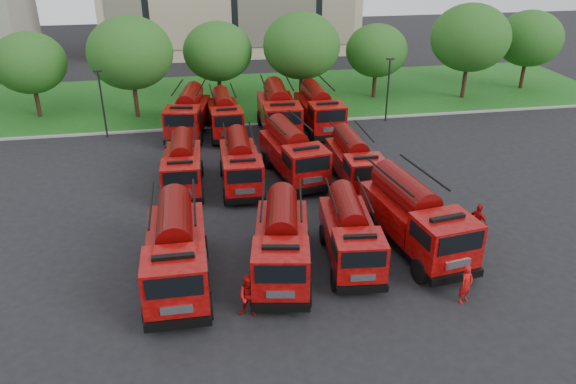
% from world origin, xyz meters
% --- Properties ---
extents(ground, '(140.00, 140.00, 0.00)m').
position_xyz_m(ground, '(0.00, 0.00, 0.00)').
color(ground, black).
rests_on(ground, ground).
extents(lawn, '(70.00, 16.00, 0.12)m').
position_xyz_m(lawn, '(0.00, 26.00, 0.06)').
color(lawn, '#165216').
rests_on(lawn, ground).
extents(curb, '(70.00, 0.30, 0.14)m').
position_xyz_m(curb, '(0.00, 17.90, 0.07)').
color(curb, gray).
rests_on(curb, ground).
extents(tree_1, '(5.71, 5.71, 6.98)m').
position_xyz_m(tree_1, '(-16.00, 23.00, 4.55)').
color(tree_1, '#382314').
rests_on(tree_1, ground).
extents(tree_2, '(6.72, 6.72, 8.22)m').
position_xyz_m(tree_2, '(-8.00, 21.50, 5.35)').
color(tree_2, '#382314').
rests_on(tree_2, ground).
extents(tree_3, '(5.88, 5.88, 7.19)m').
position_xyz_m(tree_3, '(-1.00, 24.00, 4.68)').
color(tree_3, '#382314').
rests_on(tree_3, ground).
extents(tree_4, '(6.55, 6.55, 8.01)m').
position_xyz_m(tree_4, '(6.00, 22.50, 5.22)').
color(tree_4, '#382314').
rests_on(tree_4, ground).
extents(tree_5, '(5.46, 5.46, 6.68)m').
position_xyz_m(tree_5, '(13.00, 23.50, 4.35)').
color(tree_5, '#382314').
rests_on(tree_5, ground).
extents(tree_6, '(6.89, 6.89, 8.42)m').
position_xyz_m(tree_6, '(21.00, 22.00, 5.49)').
color(tree_6, '#382314').
rests_on(tree_6, ground).
extents(tree_7, '(6.05, 6.05, 7.39)m').
position_xyz_m(tree_7, '(28.00, 24.00, 4.82)').
color(tree_7, '#382314').
rests_on(tree_7, ground).
extents(lamp_post_0, '(0.60, 0.25, 5.11)m').
position_xyz_m(lamp_post_0, '(-10.00, 17.20, 2.90)').
color(lamp_post_0, black).
rests_on(lamp_post_0, ground).
extents(lamp_post_1, '(0.60, 0.25, 5.11)m').
position_xyz_m(lamp_post_1, '(12.00, 17.20, 2.90)').
color(lamp_post_1, black).
rests_on(lamp_post_1, ground).
extents(fire_truck_0, '(2.80, 7.54, 3.42)m').
position_xyz_m(fire_truck_0, '(-4.69, -2.93, 1.72)').
color(fire_truck_0, black).
rests_on(fire_truck_0, ground).
extents(fire_truck_1, '(3.60, 7.30, 3.18)m').
position_xyz_m(fire_truck_1, '(0.03, -2.86, 1.60)').
color(fire_truck_1, black).
rests_on(fire_truck_1, ground).
extents(fire_truck_2, '(2.88, 6.66, 2.95)m').
position_xyz_m(fire_truck_2, '(3.42, -2.40, 1.48)').
color(fire_truck_2, black).
rests_on(fire_truck_2, ground).
extents(fire_truck_3, '(3.72, 7.89, 3.45)m').
position_xyz_m(fire_truck_3, '(6.84, -1.87, 1.74)').
color(fire_truck_3, black).
rests_on(fire_truck_3, ground).
extents(fire_truck_4, '(2.54, 6.53, 2.94)m').
position_xyz_m(fire_truck_4, '(-4.36, 7.30, 1.48)').
color(fire_truck_4, black).
rests_on(fire_truck_4, ground).
extents(fire_truck_5, '(2.54, 6.62, 2.99)m').
position_xyz_m(fire_truck_5, '(-0.87, 6.90, 1.50)').
color(fire_truck_5, black).
rests_on(fire_truck_5, ground).
extents(fire_truck_6, '(3.52, 7.38, 3.22)m').
position_xyz_m(fire_truck_6, '(2.53, 7.75, 1.62)').
color(fire_truck_6, black).
rests_on(fire_truck_6, ground).
extents(fire_truck_7, '(2.41, 6.48, 2.94)m').
position_xyz_m(fire_truck_7, '(6.09, 6.13, 1.48)').
color(fire_truck_7, black).
rests_on(fire_truck_7, ground).
extents(fire_truck_8, '(3.72, 7.47, 3.25)m').
position_xyz_m(fire_truck_8, '(-3.82, 16.91, 1.64)').
color(fire_truck_8, black).
rests_on(fire_truck_8, ground).
extents(fire_truck_9, '(2.54, 6.64, 3.00)m').
position_xyz_m(fire_truck_9, '(-1.14, 16.50, 1.51)').
color(fire_truck_9, black).
rests_on(fire_truck_9, ground).
extents(fire_truck_10, '(3.13, 7.89, 3.54)m').
position_xyz_m(fire_truck_10, '(2.92, 15.86, 1.78)').
color(fire_truck_10, black).
rests_on(fire_truck_10, ground).
extents(fire_truck_11, '(2.82, 7.26, 3.27)m').
position_xyz_m(fire_truck_11, '(6.10, 16.08, 1.65)').
color(fire_truck_11, black).
rests_on(fire_truck_11, ground).
extents(firefighter_0, '(0.81, 0.73, 1.82)m').
position_xyz_m(firefighter_0, '(7.38, -6.50, 0.00)').
color(firefighter_0, '#B30E0D').
rests_on(firefighter_0, ground).
extents(firefighter_1, '(1.06, 0.80, 1.94)m').
position_xyz_m(firefighter_1, '(-1.79, -5.81, 0.00)').
color(firefighter_1, '#B30E0D').
rests_on(firefighter_1, ground).
extents(firefighter_2, '(1.03, 1.28, 1.91)m').
position_xyz_m(firefighter_2, '(10.43, -1.55, 0.00)').
color(firefighter_2, '#B30E0D').
rests_on(firefighter_2, ground).
extents(firefighter_3, '(1.18, 0.77, 1.68)m').
position_xyz_m(firefighter_3, '(8.28, -4.52, 0.00)').
color(firefighter_3, black).
rests_on(firefighter_3, ground).
extents(firefighter_4, '(1.00, 0.98, 1.73)m').
position_xyz_m(firefighter_4, '(-4.39, 0.61, 0.00)').
color(firefighter_4, '#B30E0D').
rests_on(firefighter_4, ground).
extents(firefighter_5, '(1.61, 0.96, 1.62)m').
position_xyz_m(firefighter_5, '(7.53, 3.89, 0.00)').
color(firefighter_5, '#B30E0D').
rests_on(firefighter_5, ground).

